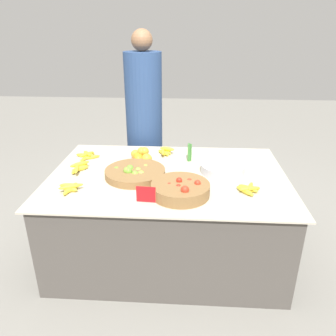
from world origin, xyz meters
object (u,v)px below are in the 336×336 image
object	(u,v)px
metal_bowl	(222,168)
tomato_basket	(180,189)
price_sign	(146,194)
vendor_person	(144,128)
lime_bowl	(135,173)

from	to	relation	value
metal_bowl	tomato_basket	bearing A→B (deg)	-128.91
price_sign	vendor_person	world-z (taller)	vendor_person
tomato_basket	vendor_person	xyz separation A→B (m)	(-0.38, 1.19, 0.05)
lime_bowl	price_sign	xyz separation A→B (m)	(0.13, -0.37, 0.02)
lime_bowl	metal_bowl	size ratio (longest dim) A/B	1.35
metal_bowl	price_sign	bearing A→B (deg)	-136.78
lime_bowl	price_sign	world-z (taller)	price_sign
lime_bowl	vendor_person	world-z (taller)	vendor_person
metal_bowl	price_sign	size ratio (longest dim) A/B	2.67
vendor_person	price_sign	bearing A→B (deg)	-82.28
lime_bowl	price_sign	size ratio (longest dim) A/B	3.60
tomato_basket	lime_bowl	bearing A→B (deg)	141.88
price_sign	vendor_person	size ratio (longest dim) A/B	0.07
lime_bowl	price_sign	bearing A→B (deg)	-71.04
tomato_basket	metal_bowl	world-z (taller)	tomato_basket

